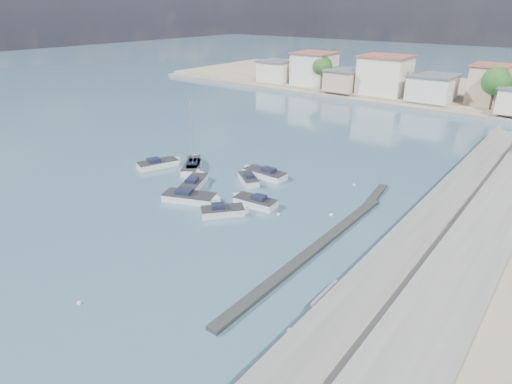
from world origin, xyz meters
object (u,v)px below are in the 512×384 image
motorboat_a (194,183)px  sailboat (194,164)px  motorboat_h (192,198)px  motorboat_g (191,168)px  motorboat_d (253,202)px  motorboat_c (263,173)px  motorboat_f (248,179)px  motorboat_e (160,164)px  motorboat_b (225,211)px

motorboat_a → sailboat: 6.65m
motorboat_h → sailboat: bearing=134.7°
motorboat_a → motorboat_g: 5.03m
motorboat_d → motorboat_h: 6.85m
motorboat_a → motorboat_d: 8.90m
motorboat_d → motorboat_g: (-12.77, 3.06, 0.00)m
motorboat_a → motorboat_c: bearing=58.5°
motorboat_f → sailboat: 9.08m
motorboat_g → motorboat_a: bearing=-39.6°
motorboat_d → motorboat_h: same height
motorboat_c → motorboat_g: same height
motorboat_c → motorboat_a: bearing=-121.5°
motorboat_e → motorboat_b: bearing=-18.0°
motorboat_e → motorboat_f: bearing=13.5°
motorboat_a → motorboat_d: (8.89, 0.15, -0.00)m
motorboat_c → motorboat_e: size_ratio=1.05×
motorboat_c → motorboat_f: bearing=-97.9°
sailboat → motorboat_f: bearing=2.1°
motorboat_c → motorboat_f: size_ratio=1.45×
motorboat_b → sailboat: size_ratio=0.50×
motorboat_e → motorboat_g: same height
motorboat_c → motorboat_g: bearing=-152.8°
motorboat_b → motorboat_e: (-16.56, 5.38, 0.00)m
motorboat_f → motorboat_h: size_ratio=0.66×
motorboat_c → motorboat_h: same height
motorboat_b → motorboat_c: size_ratio=0.72×
motorboat_g → motorboat_h: bearing=-43.4°
motorboat_d → motorboat_e: size_ratio=0.90×
motorboat_b → motorboat_g: (-11.94, 6.73, 0.00)m
motorboat_a → motorboat_g: (-3.87, 3.20, 0.00)m
motorboat_a → motorboat_c: 8.87m
motorboat_f → motorboat_c: bearing=82.1°
motorboat_e → sailboat: (3.68, 2.73, 0.04)m
motorboat_d → motorboat_b: bearing=-102.7°
motorboat_e → motorboat_h: size_ratio=0.91×
motorboat_b → motorboat_f: bearing=114.2°
motorboat_b → motorboat_d: same height
motorboat_c → motorboat_g: (-8.51, -4.36, 0.00)m
motorboat_f → motorboat_g: size_ratio=0.83×
motorboat_e → motorboat_c: bearing=23.5°
motorboat_f → motorboat_b: bearing=-65.8°
motorboat_a → motorboat_h: 4.36m
motorboat_a → motorboat_b: 8.80m
motorboat_d → motorboat_f: same height
motorboat_a → motorboat_e: size_ratio=0.94×
motorboat_b → sailboat: bearing=147.8°
motorboat_f → sailboat: size_ratio=0.47×
motorboat_b → motorboat_h: size_ratio=0.70×
motorboat_a → motorboat_h: (2.93, -3.23, -0.00)m
motorboat_c → motorboat_g: 9.56m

